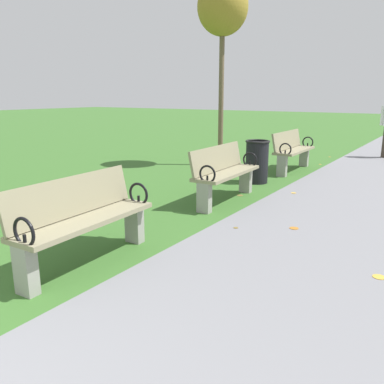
# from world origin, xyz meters

# --- Properties ---
(park_bench_2) EXTENTS (0.54, 1.62, 0.90)m
(park_bench_2) POSITION_xyz_m (-0.50, 2.78, 0.49)
(park_bench_2) COLOR gray
(park_bench_2) RESTS_ON ground
(park_bench_3) EXTENTS (0.52, 1.61, 0.90)m
(park_bench_3) POSITION_xyz_m (-0.50, 5.74, 0.49)
(park_bench_3) COLOR gray
(park_bench_3) RESTS_ON ground
(park_bench_4) EXTENTS (0.48, 1.60, 0.90)m
(park_bench_4) POSITION_xyz_m (-0.50, 8.91, 0.49)
(park_bench_4) COLOR gray
(park_bench_4) RESTS_ON ground
(tree_2) EXTENTS (1.16, 1.16, 4.29)m
(tree_2) POSITION_xyz_m (-2.26, 8.70, 3.59)
(tree_2) COLOR brown
(tree_2) RESTS_ON ground
(trash_bin) EXTENTS (0.48, 0.48, 0.84)m
(trash_bin) POSITION_xyz_m (-0.65, 7.33, 0.42)
(trash_bin) COLOR black
(trash_bin) RESTS_ON ground
(scattered_leaves) EXTENTS (4.02, 11.38, 0.02)m
(scattered_leaves) POSITION_xyz_m (0.96, 5.01, 0.02)
(scattered_leaves) COLOR #AD6B23
(scattered_leaves) RESTS_ON ground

